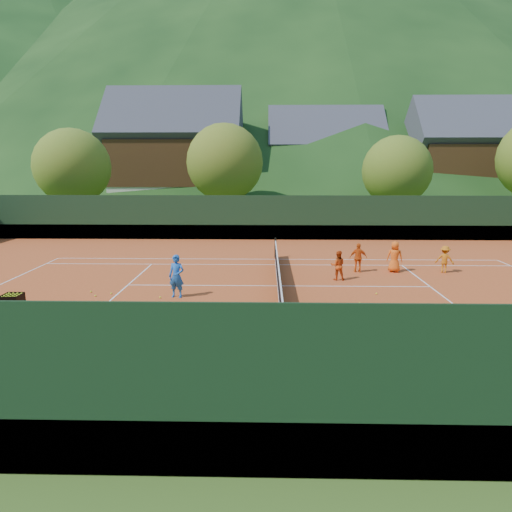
{
  "coord_description": "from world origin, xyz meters",
  "views": [
    {
      "loc": [
        -0.51,
        -18.66,
        5.1
      ],
      "look_at": [
        -0.93,
        0.0,
        1.31
      ],
      "focal_mm": 32.0,
      "sensor_mm": 36.0,
      "label": 1
    }
  ],
  "objects_px": {
    "student_a": "(338,265)",
    "student_c": "(395,257)",
    "student_d": "(445,259)",
    "chalet_left": "(176,158)",
    "student_b": "(358,258)",
    "tennis_net": "(278,274)",
    "coach": "(177,276)",
    "chalet_mid": "(324,165)",
    "ball_hopper": "(13,302)",
    "chalet_right": "(464,162)"
  },
  "relations": [
    {
      "from": "chalet_mid",
      "to": "student_a",
      "type": "bearing_deg",
      "value": -95.78
    },
    {
      "from": "student_b",
      "to": "tennis_net",
      "type": "height_order",
      "value": "student_b"
    },
    {
      "from": "coach",
      "to": "chalet_mid",
      "type": "distance_m",
      "value": 37.33
    },
    {
      "from": "student_b",
      "to": "ball_hopper",
      "type": "xyz_separation_m",
      "value": [
        -12.47,
        -7.49,
        0.05
      ]
    },
    {
      "from": "tennis_net",
      "to": "ball_hopper",
      "type": "xyz_separation_m",
      "value": [
        -8.6,
        -4.89,
        0.25
      ]
    },
    {
      "from": "student_a",
      "to": "student_c",
      "type": "distance_m",
      "value": 3.32
    },
    {
      "from": "coach",
      "to": "student_c",
      "type": "distance_m",
      "value": 10.52
    },
    {
      "from": "chalet_left",
      "to": "chalet_mid",
      "type": "xyz_separation_m",
      "value": [
        16.0,
        4.0,
        -0.66
      ]
    },
    {
      "from": "student_d",
      "to": "chalet_left",
      "type": "distance_m",
      "value": 33.13
    },
    {
      "from": "student_d",
      "to": "tennis_net",
      "type": "distance_m",
      "value": 8.34
    },
    {
      "from": "student_d",
      "to": "tennis_net",
      "type": "xyz_separation_m",
      "value": [
        -7.93,
        -2.59,
        -0.14
      ]
    },
    {
      "from": "ball_hopper",
      "to": "chalet_left",
      "type": "distance_m",
      "value": 35.25
    },
    {
      "from": "coach",
      "to": "tennis_net",
      "type": "xyz_separation_m",
      "value": [
        3.95,
        1.74,
        -0.33
      ]
    },
    {
      "from": "ball_hopper",
      "to": "student_a",
      "type": "bearing_deg",
      "value": 27.98
    },
    {
      "from": "student_a",
      "to": "tennis_net",
      "type": "bearing_deg",
      "value": 24.58
    },
    {
      "from": "student_a",
      "to": "tennis_net",
      "type": "relative_size",
      "value": 0.11
    },
    {
      "from": "tennis_net",
      "to": "student_b",
      "type": "bearing_deg",
      "value": 33.96
    },
    {
      "from": "coach",
      "to": "student_a",
      "type": "bearing_deg",
      "value": 35.54
    },
    {
      "from": "tennis_net",
      "to": "ball_hopper",
      "type": "distance_m",
      "value": 9.89
    },
    {
      "from": "student_b",
      "to": "student_c",
      "type": "bearing_deg",
      "value": -172.79
    },
    {
      "from": "student_b",
      "to": "student_d",
      "type": "bearing_deg",
      "value": -175.29
    },
    {
      "from": "student_c",
      "to": "chalet_left",
      "type": "bearing_deg",
      "value": -44.97
    },
    {
      "from": "chalet_mid",
      "to": "coach",
      "type": "bearing_deg",
      "value": -105.56
    },
    {
      "from": "student_b",
      "to": "coach",
      "type": "bearing_deg",
      "value": 33.99
    },
    {
      "from": "student_b",
      "to": "chalet_mid",
      "type": "distance_m",
      "value": 31.76
    },
    {
      "from": "ball_hopper",
      "to": "chalet_right",
      "type": "bearing_deg",
      "value": 50.65
    },
    {
      "from": "tennis_net",
      "to": "chalet_mid",
      "type": "distance_m",
      "value": 34.81
    },
    {
      "from": "student_c",
      "to": "student_d",
      "type": "height_order",
      "value": "student_c"
    },
    {
      "from": "student_a",
      "to": "ball_hopper",
      "type": "bearing_deg",
      "value": 30.11
    },
    {
      "from": "student_b",
      "to": "student_d",
      "type": "relative_size",
      "value": 1.08
    },
    {
      "from": "tennis_net",
      "to": "chalet_right",
      "type": "xyz_separation_m",
      "value": [
        20.0,
        30.0,
        4.74
      ]
    },
    {
      "from": "coach",
      "to": "student_d",
      "type": "height_order",
      "value": "coach"
    },
    {
      "from": "ball_hopper",
      "to": "chalet_left",
      "type": "xyz_separation_m",
      "value": [
        -1.4,
        34.88,
        4.88
      ]
    },
    {
      "from": "student_a",
      "to": "chalet_mid",
      "type": "distance_m",
      "value": 33.34
    },
    {
      "from": "chalet_mid",
      "to": "student_b",
      "type": "bearing_deg",
      "value": -93.88
    },
    {
      "from": "student_c",
      "to": "chalet_mid",
      "type": "xyz_separation_m",
      "value": [
        0.4,
        31.33,
        4.23
      ]
    },
    {
      "from": "chalet_left",
      "to": "student_d",
      "type": "bearing_deg",
      "value": -56.81
    },
    {
      "from": "student_c",
      "to": "tennis_net",
      "type": "xyz_separation_m",
      "value": [
        -5.6,
        -2.67,
        -0.24
      ]
    },
    {
      "from": "tennis_net",
      "to": "ball_hopper",
      "type": "height_order",
      "value": "tennis_net"
    },
    {
      "from": "student_b",
      "to": "student_d",
      "type": "height_order",
      "value": "student_b"
    },
    {
      "from": "student_b",
      "to": "tennis_net",
      "type": "bearing_deg",
      "value": 38.88
    },
    {
      "from": "student_a",
      "to": "student_d",
      "type": "distance_m",
      "value": 5.47
    },
    {
      "from": "coach",
      "to": "chalet_left",
      "type": "height_order",
      "value": "chalet_left"
    },
    {
      "from": "coach",
      "to": "tennis_net",
      "type": "distance_m",
      "value": 4.33
    },
    {
      "from": "student_c",
      "to": "chalet_left",
      "type": "xyz_separation_m",
      "value": [
        -15.6,
        27.33,
        4.88
      ]
    },
    {
      "from": "tennis_net",
      "to": "ball_hopper",
      "type": "bearing_deg",
      "value": -150.4
    },
    {
      "from": "student_c",
      "to": "tennis_net",
      "type": "bearing_deg",
      "value": 40.84
    },
    {
      "from": "student_b",
      "to": "tennis_net",
      "type": "relative_size",
      "value": 0.12
    },
    {
      "from": "student_c",
      "to": "student_d",
      "type": "distance_m",
      "value": 2.34
    },
    {
      "from": "chalet_mid",
      "to": "chalet_right",
      "type": "bearing_deg",
      "value": -15.95
    }
  ]
}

